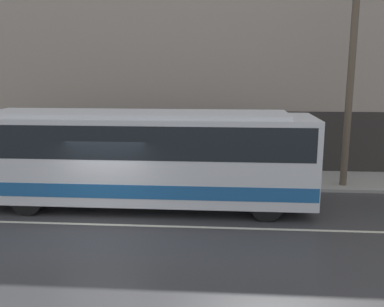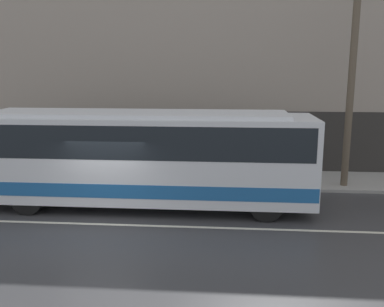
{
  "view_description": "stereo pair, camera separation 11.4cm",
  "coord_description": "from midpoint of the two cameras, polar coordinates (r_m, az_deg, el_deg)",
  "views": [
    {
      "loc": [
        3.64,
        -12.19,
        4.8
      ],
      "look_at": [
        2.6,
        1.84,
        1.9
      ],
      "focal_mm": 40.0,
      "sensor_mm": 36.0,
      "label": 1
    },
    {
      "loc": [
        3.75,
        -12.18,
        4.8
      ],
      "look_at": [
        2.6,
        1.84,
        1.9
      ],
      "focal_mm": 40.0,
      "sensor_mm": 36.0,
      "label": 2
    }
  ],
  "objects": [
    {
      "name": "ground_plane",
      "position": [
        13.61,
        -11.98,
        -9.26
      ],
      "size": [
        60.0,
        60.0,
        0.0
      ],
      "primitive_type": "plane",
      "color": "#38383A"
    },
    {
      "name": "sidewalk",
      "position": [
        18.7,
        -7.33,
        -3.13
      ],
      "size": [
        60.0,
        3.03,
        0.12
      ],
      "color": "#A09E99",
      "rests_on": "ground_plane"
    },
    {
      "name": "building_facade",
      "position": [
        19.76,
        -6.82,
        15.42
      ],
      "size": [
        60.0,
        0.35,
        12.67
      ],
      "color": "gray",
      "rests_on": "ground_plane"
    },
    {
      "name": "lane_stripe",
      "position": [
        13.61,
        -11.98,
        -9.25
      ],
      "size": [
        54.0,
        0.14,
        0.01
      ],
      "color": "beige",
      "rests_on": "ground_plane"
    },
    {
      "name": "transit_bus",
      "position": [
        14.63,
        -7.43,
        -0.07
      ],
      "size": [
        11.76,
        2.61,
        3.29
      ],
      "color": "silver",
      "rests_on": "ground_plane"
    },
    {
      "name": "utility_pole_near",
      "position": [
        17.55,
        20.26,
        10.0
      ],
      "size": [
        0.27,
        0.27,
        8.78
      ],
      "color": "brown",
      "rests_on": "sidewalk"
    }
  ]
}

